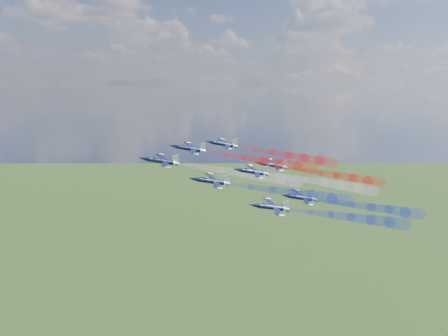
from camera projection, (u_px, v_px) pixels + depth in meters
jet_lead at (161, 161)px, 145.39m from camera, size 14.59×12.88×7.87m
trail_lead at (242, 173)px, 154.56m from camera, size 38.41×15.29×12.47m
jet_inner_left at (211, 181)px, 139.08m from camera, size 14.59×12.88×7.87m
trail_inner_left at (293, 193)px, 148.26m from camera, size 38.41×15.29×12.47m
jet_inner_right at (189, 149)px, 157.87m from camera, size 14.59×12.88×7.87m
trail_inner_right at (263, 160)px, 167.04m from camera, size 38.41×15.29×12.47m
jet_outer_left at (271, 207)px, 134.71m from camera, size 14.59×12.88×7.87m
trail_outer_left at (351, 217)px, 143.89m from camera, size 38.41×15.29×12.47m
jet_center_third at (252, 172)px, 153.91m from camera, size 14.59×12.88×7.87m
trail_center_third at (324, 183)px, 163.09m from camera, size 38.41×15.29×12.47m
jet_outer_right at (223, 144)px, 173.87m from camera, size 14.59×12.88×7.87m
trail_outer_right at (289, 155)px, 183.04m from camera, size 38.41×15.29×12.47m
jet_rear_left at (301, 198)px, 149.85m from camera, size 14.59×12.88×7.87m
trail_rear_left at (371, 207)px, 159.02m from camera, size 38.41×15.29×12.47m
jet_rear_right at (272, 165)px, 169.89m from camera, size 14.59×12.88×7.87m
trail_rear_right at (337, 175)px, 179.07m from camera, size 38.41×15.29×12.47m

